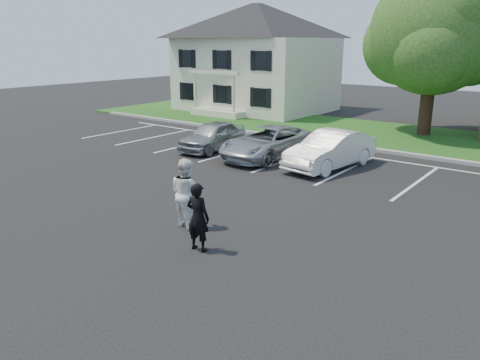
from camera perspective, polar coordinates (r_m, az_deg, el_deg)
name	(u,v)px	position (r m, az deg, el deg)	size (l,w,h in m)	color
ground_plane	(218,233)	(12.74, -2.75, -6.42)	(90.00, 90.00, 0.00)	black
curb	(383,151)	(22.81, 17.07, 3.41)	(40.00, 0.30, 0.15)	gray
grass_strip	(411,138)	(26.54, 20.16, 4.81)	(44.00, 8.00, 0.08)	#174218
stall_lines	(389,171)	(19.58, 17.68, 1.06)	(34.00, 5.36, 0.01)	silver
house	(256,58)	(35.52, 2.00, 14.68)	(10.30, 9.22, 7.60)	beige
tree	(437,34)	(27.42, 22.87, 16.09)	(7.80, 7.20, 8.80)	black
man_black_suit	(198,217)	(11.44, -5.15, -4.53)	(0.63, 0.41, 1.73)	black
man_white_shirt	(186,193)	(12.96, -6.61, -1.56)	(0.94, 0.73, 1.93)	white
car_silver_west	(213,136)	(22.32, -3.35, 5.41)	(1.59, 3.96, 1.35)	#A0A0A5
car_silver_minivan	(268,142)	(20.71, 3.45, 4.60)	(2.31, 5.00, 1.39)	#A0A3A8
car_white_sedan	(331,150)	(19.36, 10.98, 3.63)	(1.58, 4.52, 1.49)	white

